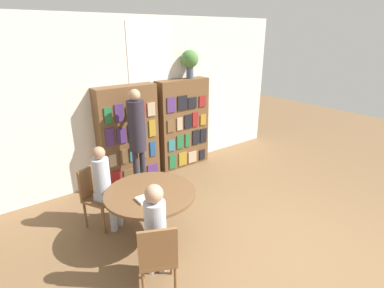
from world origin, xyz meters
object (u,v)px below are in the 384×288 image
bookshelf_right (183,124)px  reading_table (151,200)px  seated_reader_left (105,184)px  flower_vase (190,60)px  bookshelf_left (128,135)px  librarian_standing (137,132)px  seated_reader_right (155,228)px  chair_near_camera (158,256)px  chair_left_side (96,193)px

bookshelf_right → reading_table: (-1.82, -1.81, -0.29)m
bookshelf_right → seated_reader_left: bearing=-152.3°
flower_vase → reading_table: flower_vase is taller
bookshelf_left → librarian_standing: bearing=-97.3°
librarian_standing → seated_reader_right: bearing=-112.9°
bookshelf_left → reading_table: 1.92m
bookshelf_left → seated_reader_right: size_ratio=1.44×
seated_reader_left → flower_vase: bearing=177.6°
bookshelf_right → librarian_standing: bearing=-159.1°
chair_near_camera → librarian_standing: 2.42m
flower_vase → chair_left_side: 3.13m
flower_vase → librarian_standing: 1.90m
bookshelf_right → reading_table: 2.58m
bookshelf_right → librarian_standing: 1.42m
bookshelf_right → flower_vase: (0.19, 0.00, 1.27)m
chair_near_camera → seated_reader_left: bearing=113.8°
seated_reader_left → seated_reader_right: (0.03, -1.34, 0.02)m
seated_reader_right → reading_table: bearing=90.0°
bookshelf_left → flower_vase: flower_vase is taller
bookshelf_right → seated_reader_left: size_ratio=1.46×
bookshelf_right → librarian_standing: (-1.31, -0.50, 0.22)m
flower_vase → chair_left_side: flower_vase is taller
chair_near_camera → chair_left_side: size_ratio=1.00×
seated_reader_right → bookshelf_right: bearing=74.8°
flower_vase → bookshelf_right: bearing=-178.5°
bookshelf_left → chair_left_side: size_ratio=2.02×
reading_table → bookshelf_right: bearing=44.8°
librarian_standing → chair_near_camera: bearing=-113.1°
seated_reader_left → librarian_standing: 1.16m
bookshelf_left → bookshelf_right: same height
chair_left_side → chair_near_camera: bearing=63.0°
flower_vase → reading_table: bearing=-137.9°
flower_vase → librarian_standing: flower_vase is taller
seated_reader_left → seated_reader_right: 1.34m
bookshelf_left → chair_left_side: 1.47m
chair_near_camera → seated_reader_left: size_ratio=0.72×
bookshelf_left → chair_near_camera: bearing=-110.3°
flower_vase → seated_reader_left: flower_vase is taller
chair_left_side → seated_reader_left: seated_reader_left is taller
reading_table → seated_reader_left: (-0.36, 0.66, 0.08)m
bookshelf_right → chair_near_camera: (-2.23, -2.65, -0.40)m
reading_table → seated_reader_right: 0.76m
bookshelf_right → chair_left_side: (-2.27, -0.98, -0.40)m
seated_reader_left → librarian_standing: bearing=-171.8°
bookshelf_right → seated_reader_left: 2.47m
bookshelf_right → seated_reader_right: bearing=-130.8°
seated_reader_right → chair_near_camera: bearing=-90.0°
chair_left_side → librarian_standing: bearing=178.3°
flower_vase → seated_reader_left: (-2.37, -1.15, -1.48)m
seated_reader_left → bookshelf_left: bearing=-157.5°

